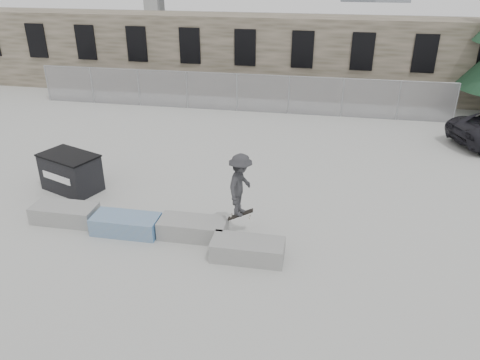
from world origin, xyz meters
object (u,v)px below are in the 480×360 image
(planter_far_left, at_px, (65,213))
(skateboarder, at_px, (240,185))
(planter_center_left, at_px, (126,224))
(dumpster, at_px, (71,172))
(planter_offset, at_px, (248,249))
(planter_center_right, at_px, (193,228))

(planter_far_left, distance_m, skateboarder, 5.72)
(planter_center_left, xyz_separation_m, dumpster, (-3.03, 2.36, 0.38))
(planter_offset, relative_size, skateboarder, 0.96)
(planter_offset, bearing_deg, planter_far_left, 171.28)
(skateboarder, bearing_deg, dumpster, 85.48)
(planter_offset, relative_size, dumpster, 0.85)
(planter_far_left, relative_size, planter_offset, 1.00)
(dumpster, bearing_deg, planter_center_left, -16.50)
(planter_offset, distance_m, skateboarder, 1.85)
(planter_far_left, xyz_separation_m, planter_offset, (5.98, -0.92, 0.00))
(planter_center_right, bearing_deg, planter_far_left, 178.41)
(planter_center_left, distance_m, planter_center_right, 2.05)
(planter_center_left, xyz_separation_m, skateboarder, (3.40, 0.55, 1.33))
(planter_far_left, height_order, planter_center_right, same)
(planter_far_left, bearing_deg, planter_center_right, -1.59)
(planter_offset, bearing_deg, skateboarder, 109.46)
(planter_offset, height_order, dumpster, dumpster)
(planter_center_right, xyz_separation_m, dumpster, (-5.07, 2.22, 0.38))
(planter_offset, distance_m, dumpster, 7.50)
(planter_center_right, relative_size, skateboarder, 0.96)
(planter_far_left, height_order, skateboarder, skateboarder)
(planter_offset, bearing_deg, planter_center_left, 170.33)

